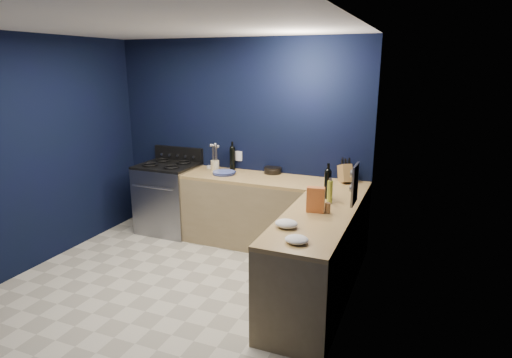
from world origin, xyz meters
The scene contains 28 objects.
floor centered at (0.00, 0.00, -0.01)m, with size 3.50×3.50×0.02m, color beige.
ceiling centered at (0.00, 0.00, 2.61)m, with size 3.50×3.50×0.02m, color silver.
wall_back centered at (0.00, 1.76, 1.30)m, with size 3.50×0.02×2.60m, color black.
wall_right centered at (1.76, 0.00, 1.30)m, with size 0.02×3.50×2.60m, color black.
wall_left centered at (-1.76, 0.00, 1.30)m, with size 0.02×3.50×2.60m, color black.
cab_back centered at (0.60, 1.44, 0.43)m, with size 2.30×0.63×0.86m, color #8C7854.
top_back centered at (0.60, 1.44, 0.88)m, with size 2.30×0.63×0.04m, color olive.
cab_right centered at (1.44, 0.29, 0.43)m, with size 0.63×1.67×0.86m, color #8C7854.
top_right centered at (1.44, 0.29, 0.88)m, with size 0.63×1.67×0.04m, color olive.
gas_range centered at (-0.93, 1.42, 0.46)m, with size 0.76×0.66×0.92m, color gray.
oven_door centered at (-0.93, 1.10, 0.45)m, with size 0.59×0.02×0.42m, color black.
cooktop centered at (-0.93, 1.42, 0.94)m, with size 0.76×0.66×0.03m, color black.
backguard centered at (-0.93, 1.72, 1.04)m, with size 0.76×0.06×0.20m, color black.
spice_panel centered at (1.74, 0.55, 1.18)m, with size 0.02×0.28×0.38m, color gray.
wall_outlet centered at (0.00, 1.74, 1.08)m, with size 0.09×0.02×0.13m, color white.
plate_stack centered at (-0.06, 1.41, 0.92)m, with size 0.29×0.29×0.04m, color #404DA2.
ramekin centered at (-0.39, 1.64, 0.92)m, with size 0.08×0.08×0.03m, color white.
utensil_crock centered at (-0.25, 1.53, 0.97)m, with size 0.11×0.11×0.14m, color beige.
wine_bottle_back centered at (-0.07, 1.68, 1.05)m, with size 0.07×0.07×0.30m, color black.
lemon_basket centered at (0.50, 1.69, 0.94)m, with size 0.22×0.22×0.08m, color black.
knife_block centered at (1.45, 1.62, 1.01)m, with size 0.12×0.19×0.21m, color olive.
wine_bottle_right centered at (1.40, 0.91, 1.05)m, with size 0.07×0.07×0.30m, color black.
oil_bottle centered at (1.46, 0.75, 1.02)m, with size 0.05×0.05×0.24m, color #929F2C.
spice_jar_near centered at (1.43, 0.56, 0.95)m, with size 0.05×0.05×0.10m, color olive.
spice_jar_far centered at (1.51, 0.45, 0.95)m, with size 0.05×0.05×0.10m, color olive.
crouton_bag centered at (1.39, 0.43, 1.02)m, with size 0.17×0.08×0.24m, color #AF2422.
towel_front centered at (1.26, -0.05, 0.94)m, with size 0.20×0.17×0.07m, color white.
towel_end centered at (1.44, -0.34, 0.93)m, with size 0.19×0.17×0.06m, color white.
Camera 1 is at (2.33, -3.36, 2.27)m, focal length 29.98 mm.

